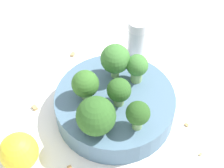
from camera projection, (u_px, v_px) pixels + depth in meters
ground_plane at (112, 113)px, 0.62m from camera, size 3.00×3.00×0.00m
bowl at (112, 106)px, 0.61m from camera, size 0.19×0.19×0.04m
broccoli_floret_0 at (135, 114)px, 0.53m from camera, size 0.04×0.04×0.05m
broccoli_floret_1 at (82, 83)px, 0.57m from camera, size 0.04×0.04×0.05m
broccoli_floret_2 at (116, 91)px, 0.56m from camera, size 0.04×0.04×0.05m
broccoli_floret_3 at (115, 59)px, 0.59m from camera, size 0.05×0.05×0.06m
broccoli_floret_4 at (134, 67)px, 0.59m from camera, size 0.04×0.04×0.05m
broccoli_floret_5 at (93, 116)px, 0.53m from camera, size 0.06×0.06×0.06m
pepper_shaker at (135, 38)px, 0.68m from camera, size 0.04×0.04×0.08m
lemon_wedge at (16, 152)px, 0.54m from camera, size 0.06×0.06×0.06m
almond_crumb_0 at (184, 124)px, 0.61m from camera, size 0.01×0.01×0.01m
almond_crumb_1 at (32, 107)px, 0.63m from camera, size 0.01×0.01×0.01m
almond_crumb_2 at (67, 168)px, 0.55m from camera, size 0.01×0.01×0.01m
almond_crumb_3 at (198, 154)px, 0.57m from camera, size 0.01×0.01×0.01m
almond_crumb_4 at (70, 53)px, 0.71m from camera, size 0.01×0.01×0.01m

